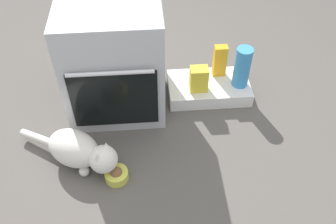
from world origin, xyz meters
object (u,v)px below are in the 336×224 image
(pantry_cabinet, at_px, (208,88))
(cat, at_px, (80,151))
(snack_bag, at_px, (199,79))
(water_bottle, at_px, (242,67))
(juice_carton, at_px, (220,61))
(food_bowl, at_px, (117,175))
(oven, at_px, (114,58))

(pantry_cabinet, height_order, cat, cat)
(pantry_cabinet, relative_size, snack_bag, 3.19)
(water_bottle, bearing_deg, cat, -153.33)
(cat, bearing_deg, pantry_cabinet, 63.98)
(cat, bearing_deg, juice_carton, 65.56)
(food_bowl, xyz_separation_m, juice_carton, (0.73, 0.78, 0.19))
(food_bowl, distance_m, juice_carton, 1.08)
(pantry_cabinet, distance_m, snack_bag, 0.17)
(snack_bag, bearing_deg, juice_carton, 41.53)
(food_bowl, height_order, cat, cat)
(water_bottle, bearing_deg, juice_carton, 137.18)
(food_bowl, distance_m, water_bottle, 1.10)
(juice_carton, bearing_deg, food_bowl, -133.05)
(pantry_cabinet, relative_size, cat, 0.91)
(pantry_cabinet, xyz_separation_m, snack_bag, (-0.09, -0.06, 0.14))
(cat, bearing_deg, water_bottle, 57.25)
(food_bowl, height_order, juice_carton, juice_carton)
(juice_carton, bearing_deg, cat, -145.02)
(oven, height_order, food_bowl, oven)
(oven, relative_size, cat, 1.21)
(juice_carton, relative_size, snack_bag, 1.33)
(snack_bag, bearing_deg, food_bowl, -131.62)
(pantry_cabinet, distance_m, food_bowl, 0.94)
(food_bowl, height_order, snack_bag, snack_bag)
(food_bowl, relative_size, juice_carton, 0.58)
(pantry_cabinet, height_order, snack_bag, snack_bag)
(oven, xyz_separation_m, pantry_cabinet, (0.64, 0.03, -0.33))
(juice_carton, bearing_deg, pantry_cabinet, -131.65)
(food_bowl, bearing_deg, pantry_cabinet, 46.77)
(pantry_cabinet, xyz_separation_m, cat, (-0.86, -0.56, 0.08))
(cat, height_order, snack_bag, snack_bag)
(oven, distance_m, juice_carton, 0.75)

